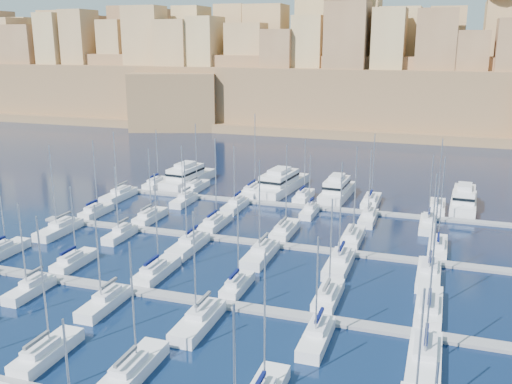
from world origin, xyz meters
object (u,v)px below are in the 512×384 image
(motor_yacht_c, at_px, (337,190))
(motor_yacht_b, at_px, (280,183))
(motor_yacht_a, at_px, (187,176))
(sailboat_2, at_px, (46,352))
(motor_yacht_d, at_px, (464,200))

(motor_yacht_c, bearing_deg, motor_yacht_b, 170.88)
(motor_yacht_a, bearing_deg, motor_yacht_c, -1.70)
(motor_yacht_b, bearing_deg, motor_yacht_a, -177.29)
(motor_yacht_a, bearing_deg, sailboat_2, -75.96)
(sailboat_2, distance_m, motor_yacht_a, 72.59)
(motor_yacht_b, relative_size, motor_yacht_c, 1.30)
(motor_yacht_a, height_order, motor_yacht_d, same)
(motor_yacht_a, xyz_separation_m, motor_yacht_d, (58.29, -1.01, 0.00))
(sailboat_2, distance_m, motor_yacht_b, 71.54)
(motor_yacht_b, xyz_separation_m, motor_yacht_d, (36.89, -2.02, 0.00))
(sailboat_2, height_order, motor_yacht_b, sailboat_2)
(motor_yacht_a, relative_size, motor_yacht_b, 0.89)
(sailboat_2, xyz_separation_m, motor_yacht_a, (-17.61, 70.42, 0.97))
(motor_yacht_d, bearing_deg, motor_yacht_a, 179.01)
(motor_yacht_a, distance_m, motor_yacht_c, 34.02)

